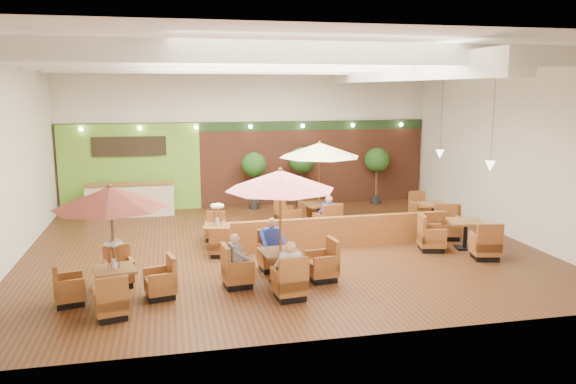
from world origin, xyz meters
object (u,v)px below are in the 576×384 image
object	(u,v)px
topiary_2	(377,162)
topiary_1	(302,163)
diner_4	(328,212)
topiary_0	(254,167)
diner_1	(272,240)
booth_divider	(343,232)
table_3	(218,231)
table_2	(317,166)
diner_0	(290,264)
diner_3	(328,212)
table_4	(455,236)
service_counter	(131,200)
table_0	(112,222)
table_1	(280,206)
diner_2	(237,255)
table_5	(433,215)

from	to	relation	value
topiary_2	topiary_1	bearing A→B (deg)	180.00
topiary_2	diner_4	distance (m)	5.48
topiary_0	diner_1	size ratio (longest dim) A/B	2.50
booth_divider	table_3	size ratio (longest dim) A/B	2.77
table_2	topiary_2	distance (m)	4.69
table_2	topiary_2	size ratio (longest dim) A/B	1.31
topiary_0	diner_1	distance (m)	7.32
table_3	topiary_2	world-z (taller)	topiary_2
diner_0	diner_3	world-z (taller)	diner_0
diner_0	topiary_2	bearing A→B (deg)	57.31
topiary_2	diner_0	distance (m)	10.78
table_2	diner_1	world-z (taller)	table_2
table_4	diner_1	xyz separation A→B (m)	(-5.35, -0.74, 0.40)
booth_divider	table_3	distance (m)	3.55
service_counter	table_0	size ratio (longest dim) A/B	1.17
diner_1	topiary_2	bearing A→B (deg)	-133.08
table_0	diner_1	size ratio (longest dim) A/B	3.01
table_0	table_4	xyz separation A→B (m)	(8.99, 2.07, -1.34)
table_1	diner_3	world-z (taller)	table_1
service_counter	topiary_0	size ratio (longest dim) A/B	1.41
table_1	diner_0	bearing A→B (deg)	-95.96
topiary_1	topiary_0	bearing A→B (deg)	180.00
table_1	table_4	bearing A→B (deg)	11.94
table_4	diner_1	bearing A→B (deg)	-159.84
service_counter	diner_3	size ratio (longest dim) A/B	3.76
service_counter	table_0	distance (m)	8.46
diner_3	diner_4	size ratio (longest dim) A/B	1.04
table_1	table_4	xyz separation A→B (m)	(5.35, 1.73, -1.46)
service_counter	topiary_0	bearing A→B (deg)	2.58
table_4	table_2	bearing A→B (deg)	146.95
service_counter	diner_0	world-z (taller)	diner_0
table_2	topiary_0	distance (m)	3.67
diner_2	diner_4	xyz separation A→B (m)	(3.26, 3.90, -0.01)
table_4	diner_0	distance (m)	6.02
topiary_2	diner_2	xyz separation A→B (m)	(-6.49, -8.24, -0.88)
booth_divider	diner_0	world-z (taller)	diner_0
topiary_2	diner_0	size ratio (longest dim) A/B	2.62
table_0	diner_1	world-z (taller)	table_0
service_counter	table_5	bearing A→B (deg)	-20.08
table_5	diner_4	size ratio (longest dim) A/B	3.31
table_5	table_0	bearing A→B (deg)	-159.00
table_0	diner_3	world-z (taller)	table_0
topiary_2	diner_0	world-z (taller)	topiary_2
booth_divider	diner_1	world-z (taller)	diner_1
topiary_0	diner_4	world-z (taller)	topiary_0
diner_0	topiary_0	bearing A→B (deg)	83.96
table_5	diner_0	bearing A→B (deg)	-143.29
table_4	topiary_0	distance (m)	8.11
topiary_2	diner_2	world-z (taller)	topiary_2
topiary_2	table_2	bearing A→B (deg)	-134.89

